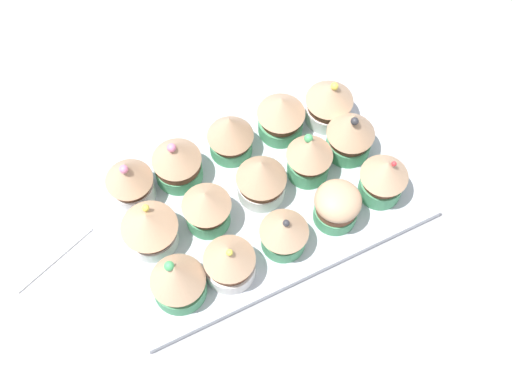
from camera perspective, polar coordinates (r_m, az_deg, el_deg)
ground_plane at (r=87.39cm, az=0.00°, el=-1.76°), size 180.00×180.00×3.00cm
baking_tray at (r=85.52cm, az=0.00°, el=-1.14°), size 38.58×24.52×1.20cm
cupcake_0 at (r=88.34cm, az=6.12°, el=6.81°), size 6.14×6.14×7.43cm
cupcake_1 at (r=86.74cm, az=2.10°, el=5.70°), size 6.11×6.11×6.98cm
cupcake_2 at (r=84.95cm, az=-2.15°, el=4.08°), size 5.85×5.85×7.26cm
cupcake_3 at (r=83.51cm, az=-6.61°, el=1.89°), size 6.08×6.08×7.79cm
cupcake_4 at (r=82.87cm, az=-10.51°, el=0.28°), size 5.76×5.76×7.95cm
cupcake_5 at (r=85.48cm, az=7.89°, el=4.17°), size 6.03×6.03×8.17cm
cupcake_6 at (r=83.45cm, az=4.41°, el=2.33°), size 5.72×5.72×7.75cm
cupcake_7 at (r=81.97cm, az=0.32°, el=0.67°), size 6.16×6.16×7.37cm
cupcake_8 at (r=80.25cm, az=-4.13°, el=-1.98°), size 5.89×5.89×7.12cm
cupcake_9 at (r=80.27cm, az=-8.96°, el=-3.41°), size 6.72×6.72×7.02cm
cupcake_10 at (r=83.27cm, az=10.57°, el=0.47°), size 5.83×5.83×7.33cm
cupcake_11 at (r=81.45cm, az=6.75°, el=-1.87°), size 5.61×5.61×5.94cm
cupcake_12 at (r=79.26cm, az=2.45°, el=-4.01°), size 5.80×5.80×6.61cm
cupcake_13 at (r=77.70cm, az=-2.23°, el=-6.43°), size 5.99×5.99×7.12cm
cupcake_14 at (r=77.06cm, az=-6.55°, el=-7.94°), size 6.32×6.32×7.65cm
napkin at (r=88.95cm, az=-18.93°, el=-3.31°), size 15.16×16.54×0.60cm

